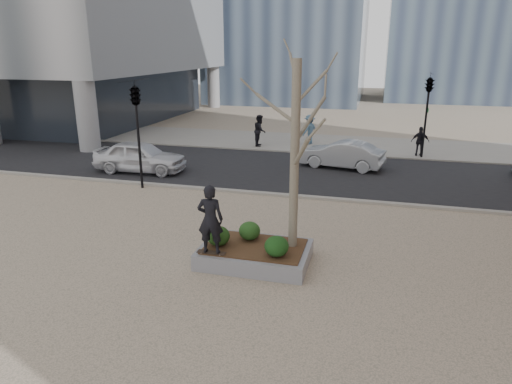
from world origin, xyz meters
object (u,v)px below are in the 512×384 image
(planter, at_px, (255,254))
(police_car, at_px, (140,156))
(skateboard, at_px, (211,253))
(skateboarder, at_px, (210,219))

(planter, bearing_deg, police_car, 134.60)
(planter, relative_size, skateboard, 3.85)
(planter, distance_m, police_car, 11.17)
(planter, distance_m, skateboard, 1.28)
(skateboard, height_order, skateboarder, skateboarder)
(skateboard, bearing_deg, skateboarder, 0.00)
(planter, xyz_separation_m, police_car, (-7.83, 7.94, 0.54))
(skateboarder, height_order, police_car, skateboarder)
(skateboard, xyz_separation_m, police_car, (-6.83, 8.71, 0.28))
(skateboarder, bearing_deg, police_car, -58.57)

